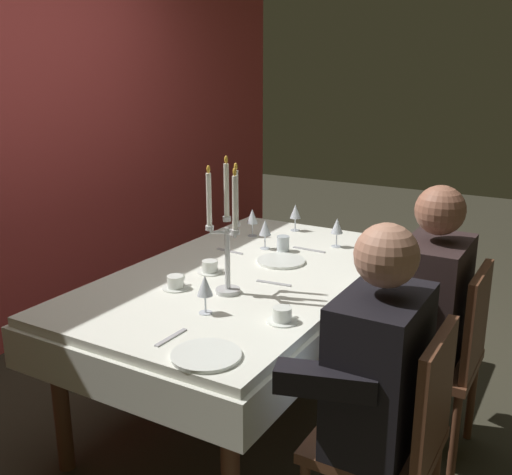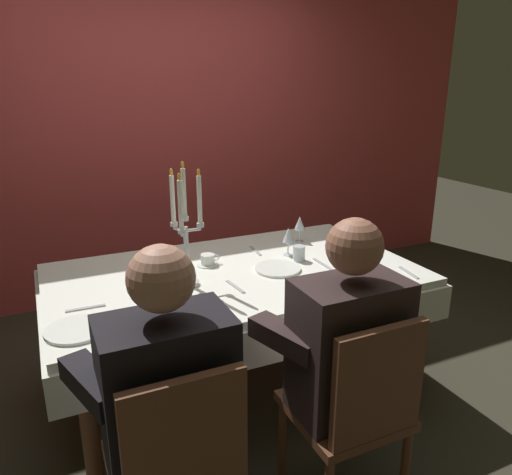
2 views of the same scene
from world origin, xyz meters
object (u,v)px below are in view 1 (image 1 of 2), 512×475
Objects in this scene: coffee_cup_2 at (210,267)px; dinner_plate_1 at (206,355)px; wine_glass_0 at (295,212)px; wine_glass_2 at (205,287)px; candelabra at (227,233)px; coffee_cup_1 at (282,315)px; wine_glass_1 at (265,229)px; coffee_cup_0 at (176,283)px; water_tumbler_0 at (282,243)px; seated_diner_1 at (434,300)px; wine_glass_4 at (252,217)px; seated_diner_0 at (381,369)px; dinner_plate_0 at (281,261)px; dining_table at (246,294)px; wine_glass_3 at (337,227)px.

dinner_plate_1 is at bearing -146.62° from coffee_cup_2.
wine_glass_0 is 1.33m from wine_glass_2.
candelabra is 0.46m from coffee_cup_1.
candelabra reaches higher than coffee_cup_1.
wine_glass_1 and wine_glass_2 have the same top height.
coffee_cup_0 is 0.26m from coffee_cup_2.
water_tumbler_0 is 0.07× the size of seated_diner_1.
wine_glass_4 is 1.66m from seated_diner_0.
seated_diner_0 reaches higher than wine_glass_0.
candelabra is at bearing 179.20° from dinner_plate_0.
coffee_cup_0 is at bearing 107.34° from candelabra.
coffee_cup_2 reaches higher than dinner_plate_1.
wine_glass_1 is at bearing -4.32° from coffee_cup_0.
wine_glass_1 is at bearing 15.20° from candelabra.
dinner_plate_1 is 1.52× the size of wine_glass_1.
coffee_cup_2 is at bearing -167.46° from wine_glass_4.
wine_glass_1 and wine_glass_4 have the same top height.
coffee_cup_1 is (-0.65, -0.35, 0.02)m from dinner_plate_0.
wine_glass_2 is at bearing -166.07° from wine_glass_1.
wine_glass_4 is 1.94× the size of water_tumbler_0.
wine_glass_0 reaches higher than coffee_cup_2.
wine_glass_0 and wine_glass_1 have the same top height.
wine_glass_0 is at bearing 9.13° from dining_table.
dinner_plate_1 reaches higher than dining_table.
wine_glass_4 reaches higher than coffee_cup_1.
coffee_cup_1 reaches higher than dinner_plate_1.
wine_glass_0 and wine_glass_3 have the same top height.
wine_glass_3 is (0.61, -0.22, 0.24)m from dining_table.
wine_glass_2 is 1.00m from seated_diner_1.
wine_glass_3 is at bearing 52.82° from seated_diner_1.
dinner_plate_1 is at bearing -175.45° from wine_glass_3.
seated_diner_0 is at bearing -109.63° from coffee_cup_1.
candelabra reaches higher than wine_glass_1.
wine_glass_2 is (-0.52, -0.12, 0.23)m from dining_table.
water_tumbler_0 is (0.39, 0.00, 0.16)m from dining_table.
coffee_cup_2 is at bearing 33.38° from dinner_plate_1.
wine_glass_3 is (0.89, -0.15, -0.16)m from candelabra.
water_tumbler_0 reaches higher than coffee_cup_2.
dinner_plate_0 is 1.87× the size of coffee_cup_2.
candelabra reaches higher than dinner_plate_1.
seated_diner_0 reaches higher than dinner_plate_0.
dining_table is at bearing -56.29° from coffee_cup_2.
coffee_cup_2 is (-0.66, -0.15, -0.09)m from wine_glass_4.
dinner_plate_0 is 0.43m from wine_glass_3.
coffee_cup_2 is at bearing 178.80° from wine_glass_0.
wine_glass_4 is at bearing 24.34° from dinner_plate_1.
seated_diner_1 is (0.70, 0.00, 0.00)m from seated_diner_0.
seated_diner_1 is (-0.28, -0.89, -0.05)m from water_tumbler_0.
candelabra is at bearing -156.42° from wine_glass_4.
seated_diner_0 is (0.23, -0.55, -0.01)m from dinner_plate_1.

